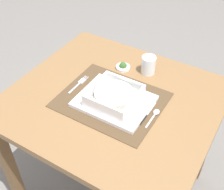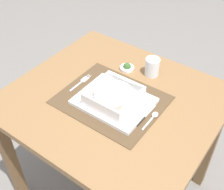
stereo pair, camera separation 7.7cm
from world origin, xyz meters
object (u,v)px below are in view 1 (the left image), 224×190
at_px(porridge_bowl, 114,96).
at_px(drinking_glass, 148,66).
at_px(dining_table, 113,115).
at_px(bread_knife, 143,110).
at_px(spoon, 155,114).
at_px(butter_knife, 146,114).
at_px(fork, 80,83).
at_px(condiment_saucer, 123,67).

xyz_separation_m(porridge_bowl, drinking_glass, (0.02, 0.26, -0.01)).
bearing_deg(dining_table, bread_knife, -3.92).
relative_size(dining_table, bread_knife, 5.96).
distance_m(porridge_bowl, spoon, 0.18).
xyz_separation_m(bread_knife, drinking_glass, (-0.10, 0.24, 0.03)).
bearing_deg(drinking_glass, dining_table, -101.36).
bearing_deg(bread_knife, dining_table, 178.77).
xyz_separation_m(spoon, butter_knife, (-0.03, -0.02, -0.00)).
height_order(porridge_bowl, spoon, porridge_bowl).
distance_m(fork, spoon, 0.37).
xyz_separation_m(porridge_bowl, bread_knife, (0.12, 0.02, -0.04)).
bearing_deg(drinking_glass, bread_knife, -68.48).
bearing_deg(spoon, condiment_saucer, 139.97).
height_order(spoon, bread_knife, spoon).
height_order(bread_knife, condiment_saucer, condiment_saucer).
bearing_deg(bread_knife, butter_knife, -28.73).
relative_size(fork, drinking_glass, 1.62).
xyz_separation_m(drinking_glass, condiment_saucer, (-0.11, -0.03, -0.03)).
bearing_deg(spoon, fork, 177.33).
relative_size(butter_knife, bread_knife, 0.98).
xyz_separation_m(dining_table, spoon, (0.19, -0.00, 0.11)).
height_order(butter_knife, drinking_glass, drinking_glass).
height_order(porridge_bowl, bread_knife, porridge_bowl).
height_order(fork, butter_knife, butter_knife).
xyz_separation_m(spoon, condiment_saucer, (-0.26, 0.20, 0.00)).
xyz_separation_m(bread_knife, condiment_saucer, (-0.21, 0.21, 0.00)).
bearing_deg(fork, spoon, 0.95).
xyz_separation_m(butter_knife, condiment_saucer, (-0.23, 0.22, 0.00)).
relative_size(porridge_bowl, fork, 1.37).
bearing_deg(condiment_saucer, butter_knife, -44.01).
height_order(butter_knife, bread_knife, same).
relative_size(fork, butter_knife, 0.97).
bearing_deg(porridge_bowl, condiment_saucer, 111.25).
bearing_deg(butter_knife, fork, 175.33).
bearing_deg(fork, porridge_bowl, -8.11).
bearing_deg(dining_table, fork, 179.88).
xyz_separation_m(dining_table, porridge_bowl, (0.02, -0.03, 0.15)).
xyz_separation_m(fork, condiment_saucer, (0.11, 0.20, 0.00)).
bearing_deg(butter_knife, dining_table, 171.35).
relative_size(fork, condiment_saucer, 2.05).
height_order(porridge_bowl, fork, porridge_bowl).
bearing_deg(dining_table, drinking_glass, 78.64).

